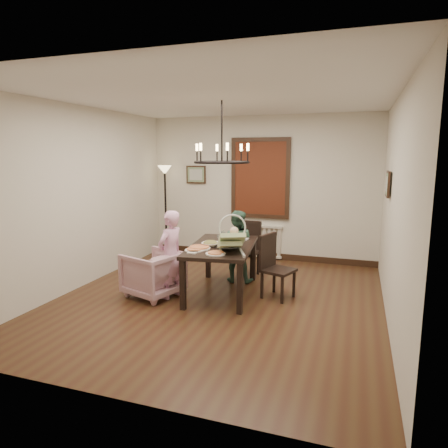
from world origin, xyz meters
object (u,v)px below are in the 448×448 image
Objects in this scene: chair_right at (278,267)px; baby_bouncer at (231,239)px; elderly_woman at (171,262)px; seated_man at (237,252)px; drinking_glass at (220,239)px; chair_far at (246,249)px; armchair at (153,274)px; floor_lamp at (166,212)px; dining_table at (222,251)px.

baby_bouncer is (-0.57, -0.45, 0.45)m from chair_right.
seated_man is (0.69, 1.02, -0.04)m from elderly_woman.
drinking_glass is at bearing 109.25° from chair_right.
chair_far is at bearing -104.69° from seated_man.
armchair is (-1.03, -1.37, -0.14)m from chair_far.
drinking_glass is (-0.33, 0.46, -0.11)m from baby_bouncer.
floor_lamp is (-1.96, 0.91, 0.43)m from chair_far.
elderly_woman is 0.99m from baby_bouncer.
chair_right is at bearing 142.18° from seated_man.
drinking_glass is (-0.17, -0.86, 0.34)m from chair_far.
chair_right is 0.97m from seated_man.
chair_far reaches higher than dining_table.
seated_man is 1.77× the size of baby_bouncer.
chair_far is 0.89× the size of elderly_woman.
floor_lamp is at bearing 160.77° from chair_far.
chair_far is at bearing 78.91° from drinking_glass.
dining_table is at bearing 100.83° from baby_bouncer.
chair_right is 1.56m from elderly_woman.
floor_lamp is at bearing 127.33° from dining_table.
drinking_glass is at bearing -95.40° from chair_far.
baby_bouncer is at bearing 99.60° from seated_man.
armchair is 0.34m from elderly_woman.
armchair is at bearing 44.52° from seated_man.
drinking_glass is at bearing 101.04° from baby_bouncer.
dining_table is 2.29× the size of armchair.
elderly_woman is 0.80m from drinking_glass.
armchair is 1.33m from baby_bouncer.
floor_lamp is at bearing -35.88° from seated_man.
chair_right is 0.96m from drinking_glass.
chair_right is (0.73, -0.87, -0.00)m from chair_far.
baby_bouncer is at bearing -77.47° from chair_far.
elderly_woman is 1.23m from seated_man.
chair_far is (0.10, 0.96, -0.19)m from dining_table.
drinking_glass is 2.52m from floor_lamp.
elderly_woman is 2.58m from floor_lamp.
baby_bouncer is at bearing -46.55° from floor_lamp.
chair_far is 1.54m from elderly_woman.
elderly_woman is (0.28, 0.03, 0.20)m from armchair.
chair_right is at bearing 122.70° from elderly_woman.
dining_table is at bearing 83.99° from seated_man.
armchair is at bearing 157.74° from baby_bouncer.
elderly_woman reaches higher than dining_table.
chair_right is at bearing -33.52° from floor_lamp.
baby_bouncer reaches higher than seated_man.
floor_lamp is (-1.21, 2.25, 0.37)m from elderly_woman.
chair_right reaches higher than dining_table.
floor_lamp is (-2.69, 1.78, 0.43)m from chair_right.
elderly_woman is at bearing -113.64° from chair_far.
seated_man is at bearing -96.05° from chair_far.
elderly_woman is (-1.49, -0.47, 0.06)m from chair_right.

